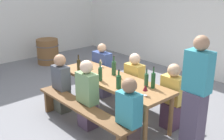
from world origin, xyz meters
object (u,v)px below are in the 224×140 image
(wine_glass_0, at_px, (101,61))
(seated_guest_far_2, at_px, (172,98))
(wine_bottle_3, at_px, (79,65))
(seated_guest_far_1, at_px, (134,84))
(standing_host, at_px, (195,102))
(wine_bottle_2, at_px, (119,82))
(wine_bottle_4, at_px, (100,74))
(seated_guest_near_1, at_px, (87,96))
(wine_barrel, at_px, (48,51))
(wine_glass_1, at_px, (145,88))
(seated_guest_near_2, at_px, (129,118))
(bench_near, at_px, (81,111))
(seated_guest_near_0, at_px, (61,84))
(seated_guest_far_0, at_px, (102,72))
(wine_bottle_5, at_px, (153,80))
(tasting_table, at_px, (112,83))
(wine_glass_2, at_px, (90,63))
(wine_bottle_0, at_px, (146,80))
(bench_far, at_px, (138,90))
(wine_bottle_1, at_px, (114,68))

(wine_glass_0, height_order, seated_guest_far_2, seated_guest_far_2)
(wine_bottle_3, relative_size, seated_guest_far_2, 0.28)
(seated_guest_far_1, relative_size, standing_host, 0.64)
(wine_bottle_2, relative_size, wine_bottle_4, 0.92)
(seated_guest_near_1, bearing_deg, wine_barrel, 70.04)
(wine_bottle_4, distance_m, seated_guest_near_1, 0.43)
(seated_guest_near_1, relative_size, wine_barrel, 1.65)
(wine_glass_1, relative_size, seated_guest_far_1, 0.15)
(wine_bottle_4, distance_m, seated_guest_near_2, 1.05)
(bench_near, height_order, wine_bottle_4, wine_bottle_4)
(wine_glass_0, relative_size, standing_host, 0.09)
(seated_guest_near_0, height_order, seated_guest_near_2, seated_guest_near_2)
(wine_glass_1, relative_size, seated_guest_near_0, 0.15)
(seated_guest_far_0, bearing_deg, seated_guest_near_1, 39.50)
(wine_bottle_5, distance_m, seated_guest_far_2, 0.49)
(tasting_table, relative_size, seated_guest_near_2, 1.98)
(seated_guest_near_2, bearing_deg, wine_glass_0, 63.33)
(seated_guest_near_0, distance_m, standing_host, 2.48)
(seated_guest_near_1, bearing_deg, wine_bottle_5, -48.25)
(wine_bottle_5, bearing_deg, wine_glass_2, -174.94)
(wine_bottle_3, bearing_deg, wine_glass_2, 91.88)
(wine_bottle_0, bearing_deg, seated_guest_near_1, -134.47)
(wine_bottle_0, xyz_separation_m, wine_bottle_4, (-0.67, -0.38, 0.01))
(seated_guest_near_0, bearing_deg, standing_host, -77.03)
(tasting_table, relative_size, wine_bottle_5, 6.39)
(bench_near, distance_m, seated_guest_far_0, 1.46)
(bench_near, relative_size, wine_glass_0, 13.41)
(seated_guest_near_1, distance_m, standing_host, 1.73)
(bench_far, xyz_separation_m, wine_bottle_0, (0.62, -0.49, 0.50))
(wine_bottle_4, relative_size, wine_bottle_5, 0.95)
(seated_guest_far_0, bearing_deg, bench_far, 99.78)
(standing_host, bearing_deg, wine_glass_1, 12.68)
(wine_bottle_5, distance_m, seated_guest_near_0, 1.75)
(wine_bottle_5, bearing_deg, seated_guest_near_1, -138.25)
(wine_bottle_0, distance_m, wine_bottle_4, 0.77)
(seated_guest_near_1, relative_size, seated_guest_far_2, 1.05)
(wine_barrel, bearing_deg, wine_bottle_2, -14.28)
(seated_guest_near_2, height_order, standing_host, standing_host)
(seated_guest_near_2, height_order, seated_guest_far_1, seated_guest_near_2)
(wine_bottle_1, distance_m, wine_bottle_3, 0.67)
(wine_glass_2, distance_m, seated_guest_near_0, 0.67)
(wine_bottle_0, relative_size, wine_bottle_2, 0.96)
(seated_guest_near_1, height_order, seated_guest_far_1, seated_guest_near_1)
(wine_bottle_5, relative_size, wine_glass_1, 2.10)
(wine_glass_1, xyz_separation_m, seated_guest_near_1, (-0.89, -0.39, -0.31))
(bench_near, bearing_deg, seated_guest_near_0, 169.65)
(seated_guest_far_2, bearing_deg, wine_bottle_0, -37.94)
(wine_bottle_2, bearing_deg, wine_bottle_1, 144.68)
(tasting_table, distance_m, bench_near, 0.73)
(seated_guest_far_1, distance_m, standing_host, 1.63)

